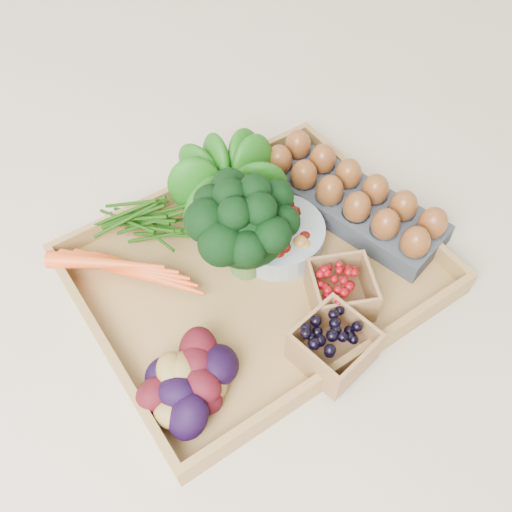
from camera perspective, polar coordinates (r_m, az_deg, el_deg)
ground at (r=0.96m, az=-0.00°, el=-2.14°), size 4.00×4.00×0.00m
tray at (r=0.96m, az=-0.00°, el=-1.89°), size 0.55×0.45×0.01m
carrots at (r=0.95m, az=-12.26°, el=-1.36°), size 0.19×0.14×0.05m
lettuce at (r=0.99m, az=-2.78°, el=7.51°), size 0.14×0.14×0.14m
broccoli at (r=0.90m, az=-1.04°, el=1.37°), size 0.18×0.18×0.14m
cherry_bowl at (r=0.97m, az=2.14°, el=2.07°), size 0.16×0.16×0.04m
egg_carton at (r=1.03m, az=9.36°, el=5.15°), size 0.20×0.36×0.04m
potatoes at (r=0.81m, az=-6.87°, el=-11.97°), size 0.15×0.15×0.09m
punnet_blackberry at (r=0.85m, az=7.77°, el=-8.88°), size 0.12×0.12×0.07m
punnet_raspberry at (r=0.90m, az=8.50°, el=-3.35°), size 0.13×0.13×0.07m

